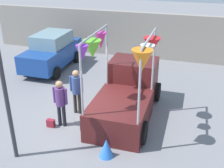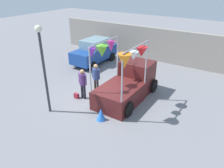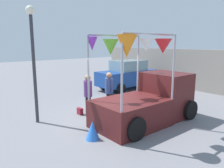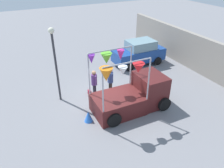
# 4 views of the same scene
# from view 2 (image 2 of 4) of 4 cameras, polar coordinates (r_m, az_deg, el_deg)

# --- Properties ---
(ground_plane) EXTENTS (60.00, 60.00, 0.00)m
(ground_plane) POSITION_cam_2_polar(r_m,az_deg,el_deg) (12.29, -3.21, -3.71)
(ground_plane) COLOR slate
(vendor_truck) EXTENTS (2.38, 4.08, 3.31)m
(vendor_truck) POSITION_cam_2_polar(r_m,az_deg,el_deg) (12.06, 4.33, 0.54)
(vendor_truck) COLOR #4C1919
(vendor_truck) RESTS_ON ground
(parked_car) EXTENTS (1.88, 4.00, 1.88)m
(parked_car) POSITION_cam_2_polar(r_m,az_deg,el_deg) (17.22, -4.59, 8.53)
(parked_car) COLOR navy
(parked_car) RESTS_ON ground
(person_customer) EXTENTS (0.53, 0.34, 1.73)m
(person_customer) POSITION_cam_2_polar(r_m,az_deg,el_deg) (11.89, -7.67, 0.71)
(person_customer) COLOR black
(person_customer) RESTS_ON ground
(person_vendor) EXTENTS (0.53, 0.34, 1.76)m
(person_vendor) POSITION_cam_2_polar(r_m,az_deg,el_deg) (12.45, -4.20, 2.20)
(person_vendor) COLOR #2D2823
(person_vendor) RESTS_ON ground
(handbag) EXTENTS (0.28, 0.16, 0.28)m
(handbag) POSITION_cam_2_polar(r_m,az_deg,el_deg) (12.38, -9.26, -3.06)
(handbag) COLOR maroon
(handbag) RESTS_ON ground
(street_lamp) EXTENTS (0.32, 0.32, 4.29)m
(street_lamp) POSITION_cam_2_polar(r_m,az_deg,el_deg) (10.40, -17.66, 6.19)
(street_lamp) COLOR #333338
(street_lamp) RESTS_ON ground
(brick_boundary_wall) EXTENTS (18.00, 0.36, 2.60)m
(brick_boundary_wall) POSITION_cam_2_polar(r_m,az_deg,el_deg) (18.04, 11.23, 10.11)
(brick_boundary_wall) COLOR gray
(brick_boundary_wall) RESTS_ON ground
(folded_kite_bundle_azure) EXTENTS (0.54, 0.54, 0.60)m
(folded_kite_bundle_azure) POSITION_cam_2_polar(r_m,az_deg,el_deg) (10.36, -2.93, -7.94)
(folded_kite_bundle_azure) COLOR blue
(folded_kite_bundle_azure) RESTS_ON ground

